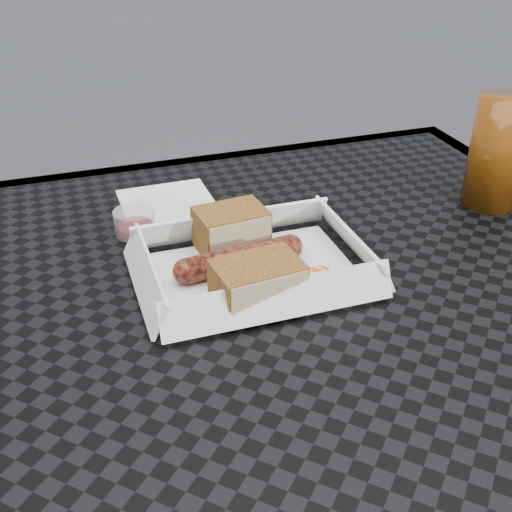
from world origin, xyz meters
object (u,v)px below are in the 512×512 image
(patio_table, at_px, (308,346))
(food_tray, at_px, (253,273))
(drink_glass, at_px, (497,152))
(bratwurst, at_px, (240,259))

(patio_table, relative_size, food_tray, 3.64)
(patio_table, relative_size, drink_glass, 5.57)
(patio_table, distance_m, drink_glass, 0.36)
(patio_table, distance_m, bratwurst, 0.13)
(bratwurst, relative_size, drink_glass, 1.06)
(bratwurst, xyz_separation_m, drink_glass, (0.36, 0.06, 0.05))
(food_tray, xyz_separation_m, bratwurst, (-0.01, 0.01, 0.02))
(drink_glass, bearing_deg, food_tray, -168.98)
(patio_table, xyz_separation_m, food_tray, (-0.05, 0.05, 0.08))
(food_tray, relative_size, bratwurst, 1.45)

